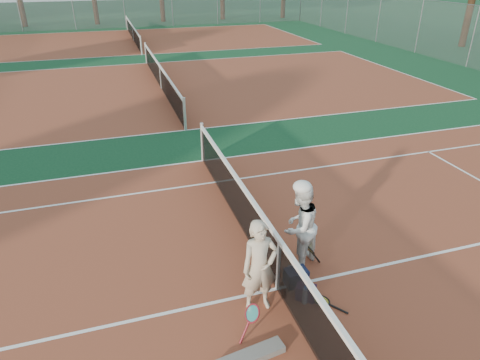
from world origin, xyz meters
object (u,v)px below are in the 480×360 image
racket_red (252,321)px  racket_black_held (309,256)px  sports_bag_purple (306,292)px  water_bottle (305,296)px  sports_bag_navy (296,277)px  player_b (299,226)px  net_main (278,265)px  player_a (260,267)px  racket_spare (321,301)px

racket_red → racket_black_held: size_ratio=1.01×
sports_bag_purple → water_bottle: bearing=-123.2°
sports_bag_navy → sports_bag_purple: sports_bag_navy is taller
player_b → racket_red: bearing=13.6°
net_main → player_b: 0.85m
player_a → water_bottle: size_ratio=5.26×
net_main → water_bottle: bearing=-56.5°
player_b → racket_black_held: player_b is taller
player_b → racket_red: (-1.32, -1.32, -0.56)m
racket_red → sports_bag_purple: bearing=-7.1°
racket_red → racket_spare: bearing=-16.5°
net_main → sports_bag_purple: bearing=-44.7°
racket_red → sports_bag_navy: racket_red is taller
player_a → racket_black_held: 1.46m
water_bottle → racket_red: bearing=-160.9°
racket_black_held → player_a: bearing=17.1°
player_b → racket_black_held: (0.15, -0.15, -0.56)m
player_a → sports_bag_navy: bearing=19.4°
racket_black_held → sports_bag_navy: (-0.40, -0.35, -0.11)m
sports_bag_purple → water_bottle: size_ratio=1.03×
player_b → player_a: bearing=6.7°
racket_red → sports_bag_purple: size_ratio=1.67×
net_main → sports_bag_purple: net_main is taller
sports_bag_navy → water_bottle: bearing=-96.6°
player_b → racket_red: player_b is taller
sports_bag_navy → sports_bag_purple: 0.37m
sports_bag_navy → sports_bag_purple: size_ratio=1.21×
racket_spare → net_main: bearing=14.2°
player_a → racket_spare: size_ratio=2.63×
net_main → player_b: size_ratio=6.74×
net_main → racket_black_held: (0.75, 0.37, -0.25)m
player_b → racket_spare: 1.30m
player_a → sports_bag_purple: player_a is taller
racket_black_held → player_b: bearing=-57.7°
racket_red → racket_spare: size_ratio=0.86×
racket_black_held → sports_bag_purple: size_ratio=1.65×
net_main → water_bottle: 0.64m
racket_red → racket_black_held: racket_red is taller
racket_black_held → water_bottle: 0.94m
sports_bag_navy → water_bottle: (-0.05, -0.47, 0.00)m
racket_spare → water_bottle: water_bottle is taller
player_a → water_bottle: (0.73, -0.16, -0.64)m
net_main → racket_spare: (0.57, -0.50, -0.49)m
player_a → racket_black_held: (1.19, 0.66, -0.53)m
water_bottle → net_main: bearing=123.5°
player_b → sports_bag_purple: (-0.24, -0.88, -0.69)m
racket_spare → player_b: bearing=-36.3°
water_bottle → player_b: bearing=72.6°
player_a → net_main: bearing=31.1°
racket_black_held → sports_bag_navy: size_ratio=1.36×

